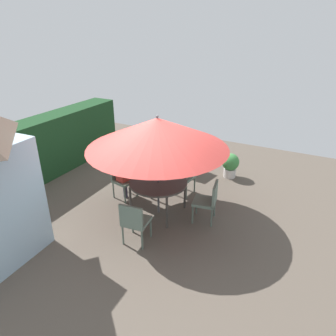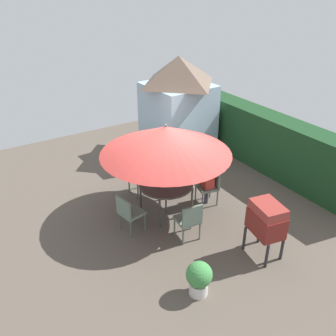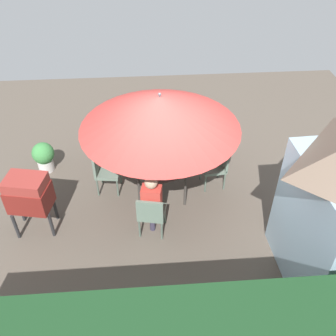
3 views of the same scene
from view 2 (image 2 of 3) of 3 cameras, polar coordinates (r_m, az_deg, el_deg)
The scene contains 12 objects.
ground_plane at distance 9.12m, azimuth -0.32°, elevation -5.55°, with size 11.00×11.00×0.00m, color brown.
hedge_backdrop at distance 10.77m, azimuth 15.66°, elevation 3.79°, with size 6.46×0.74×1.61m.
garden_shed at distance 11.33m, azimuth 1.57°, elevation 9.90°, with size 2.01×1.98×2.97m.
patio_table at distance 8.45m, azimuth -0.33°, elevation -2.83°, with size 1.26×1.26×0.77m.
patio_umbrella at distance 7.92m, azimuth -0.36°, elevation 4.38°, with size 2.92×2.92×2.24m.
bbq_grill at distance 7.37m, azimuth 15.12°, elevation -7.82°, with size 0.79×0.63×1.20m.
chair_near_shed at distance 8.96m, azimuth 6.59°, elevation -2.49°, with size 0.55×0.55×0.90m.
chair_far_side at distance 9.36m, azimuth -4.77°, elevation -0.95°, with size 0.51×0.51×0.90m.
chair_toward_hedge at distance 7.97m, azimuth -6.19°, elevation -6.76°, with size 0.54×0.54×0.90m.
chair_toward_house at distance 7.71m, azimuth 3.34°, elevation -7.94°, with size 0.52×0.51×0.90m.
potted_plant_by_shed at distance 6.66m, azimuth 4.86°, elevation -16.65°, with size 0.47×0.47×0.68m.
person_in_red at distance 8.79m, azimuth 6.19°, elevation -1.12°, with size 0.38×0.30×1.26m.
Camera 2 is at (6.43, -4.03, 5.05)m, focal length 39.06 mm.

